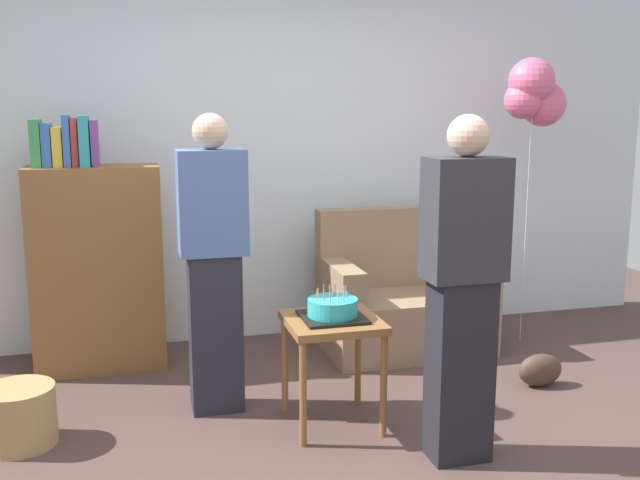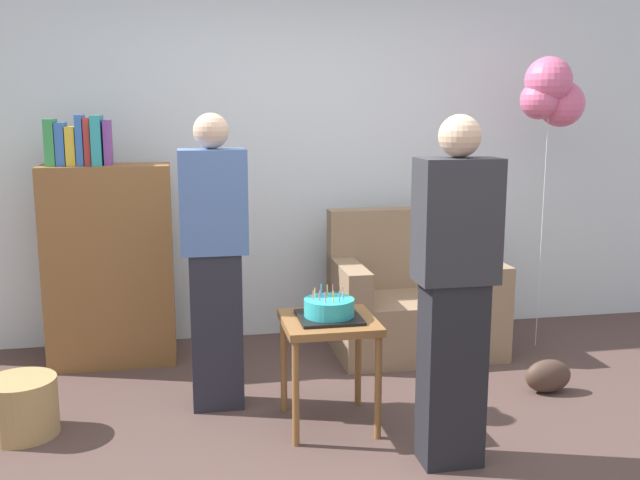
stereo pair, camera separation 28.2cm
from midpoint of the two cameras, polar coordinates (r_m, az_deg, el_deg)
name	(u,v)px [view 1 (the left image)]	position (r m, az deg, el deg)	size (l,w,h in m)	color
ground_plane	(363,458)	(3.62, 1.09, -16.84)	(8.00, 8.00, 0.00)	#4C3833
wall_back	(275,151)	(5.22, -5.16, 7.04)	(6.00, 0.10, 2.70)	silver
couch	(402,300)	(5.04, 4.89, -4.74)	(1.10, 0.70, 0.96)	#8C7054
bookshelf	(96,263)	(4.81, -18.88, -1.73)	(0.80, 0.36, 1.61)	brown
side_table	(332,335)	(3.78, -1.16, -7.51)	(0.48, 0.48, 0.58)	brown
birthday_cake	(333,309)	(3.74, -1.17, -5.50)	(0.32, 0.32, 0.17)	black
person_blowing_candles	(214,263)	(3.95, -10.43, -1.80)	(0.36, 0.22, 1.63)	#23232D
person_holding_cake	(463,289)	(3.37, 8.85, -3.87)	(0.36, 0.22, 1.63)	black
wicker_basket	(19,416)	(4.02, -24.61, -12.57)	(0.36, 0.36, 0.30)	#A88451
handbag	(540,370)	(4.56, 15.30, -9.90)	(0.28, 0.14, 0.20)	#473328
balloon_bunch	(534,94)	(5.18, 15.07, 11.06)	(0.46, 0.36, 1.99)	silver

